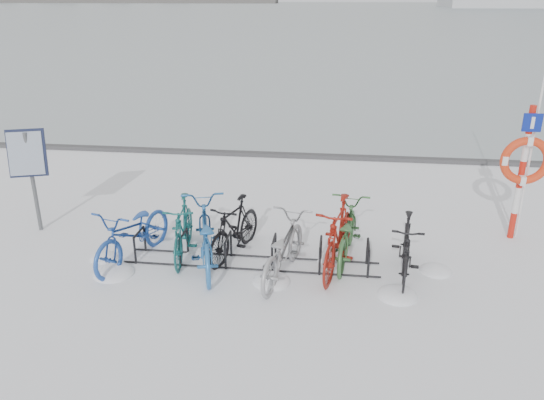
% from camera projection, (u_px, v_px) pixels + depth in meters
% --- Properties ---
extents(ground, '(900.00, 900.00, 0.00)m').
position_uv_depth(ground, '(251.00, 264.00, 8.34)').
color(ground, white).
rests_on(ground, ground).
extents(ice_sheet, '(400.00, 298.00, 0.02)m').
position_uv_depth(ice_sheet, '(338.00, 9.00, 151.67)').
color(ice_sheet, '#A4B2BA').
rests_on(ice_sheet, ground).
extents(quay_edge, '(400.00, 0.25, 0.10)m').
position_uv_depth(quay_edge, '(288.00, 155.00, 13.78)').
color(quay_edge, '#3F3F42').
rests_on(quay_edge, ground).
extents(bike_rack, '(4.00, 0.48, 0.46)m').
position_uv_depth(bike_rack, '(251.00, 253.00, 8.27)').
color(bike_rack, black).
rests_on(bike_rack, ground).
extents(info_board, '(0.66, 0.42, 1.84)m').
position_uv_depth(info_board, '(28.00, 159.00, 9.04)').
color(info_board, '#595B5E').
rests_on(info_board, ground).
extents(lifebuoy_station, '(0.81, 0.23, 4.21)m').
position_uv_depth(lifebuoy_station, '(525.00, 161.00, 8.67)').
color(lifebuoy_station, red).
rests_on(lifebuoy_station, ground).
extents(bike_0, '(1.13, 2.00, 0.99)m').
position_uv_depth(bike_0, '(134.00, 231.00, 8.29)').
color(bike_0, '#224AA1').
rests_on(bike_0, ground).
extents(bike_1, '(0.65, 1.68, 0.99)m').
position_uv_depth(bike_1, '(183.00, 227.00, 8.46)').
color(bike_1, '#165756').
rests_on(bike_1, ground).
extents(bike_2, '(1.20, 2.08, 1.03)m').
position_uv_depth(bike_2, '(205.00, 234.00, 8.15)').
color(bike_2, '#2766AA').
rests_on(bike_2, ground).
extents(bike_3, '(0.93, 1.67, 0.96)m').
position_uv_depth(bike_3, '(234.00, 226.00, 8.50)').
color(bike_3, black).
rests_on(bike_3, ground).
extents(bike_4, '(1.00, 1.89, 0.94)m').
position_uv_depth(bike_4, '(283.00, 247.00, 7.84)').
color(bike_4, '#94969A').
rests_on(bike_4, ground).
extents(bike_5, '(0.89, 1.94, 1.13)m').
position_uv_depth(bike_5, '(338.00, 234.00, 8.03)').
color(bike_5, maroon).
rests_on(bike_5, ground).
extents(bike_6, '(0.84, 1.86, 0.94)m').
position_uv_depth(bike_6, '(346.00, 231.00, 8.37)').
color(bike_6, '#396D39').
rests_on(bike_6, ground).
extents(bike_7, '(0.64, 1.63, 0.96)m').
position_uv_depth(bike_7, '(406.00, 246.00, 7.84)').
color(bike_7, black).
rests_on(bike_7, ground).
extents(snow_drifts, '(5.68, 1.98, 0.22)m').
position_uv_depth(snow_drifts, '(257.00, 272.00, 8.08)').
color(snow_drifts, white).
rests_on(snow_drifts, ground).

